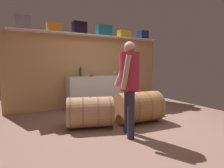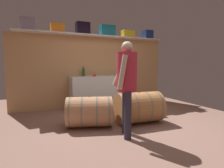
# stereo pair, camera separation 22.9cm
# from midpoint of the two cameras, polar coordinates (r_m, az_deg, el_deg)

# --- Properties ---
(ground_plane) EXTENTS (5.82, 7.68, 0.02)m
(ground_plane) POSITION_cam_midpoint_polar(r_m,az_deg,el_deg) (4.03, 0.29, -11.75)
(ground_plane) COLOR #8E695A
(back_wall_panel) EXTENTS (4.62, 0.10, 2.04)m
(back_wall_panel) POSITION_cam_midpoint_polar(r_m,az_deg,el_deg) (5.39, -8.02, 3.80)
(back_wall_panel) COLOR tan
(back_wall_panel) RESTS_ON ground
(high_shelf_board) EXTENTS (4.25, 0.40, 0.03)m
(high_shelf_board) POSITION_cam_midpoint_polar(r_m,az_deg,el_deg) (5.31, -7.64, 14.97)
(high_shelf_board) COLOR silver
(high_shelf_board) RESTS_ON back_wall_panel
(toolcase_grey) EXTENTS (0.35, 0.26, 0.31)m
(toolcase_grey) POSITION_cam_midpoint_polar(r_m,az_deg,el_deg) (5.03, -27.58, 16.84)
(toolcase_grey) COLOR gray
(toolcase_grey) RESTS_ON high_shelf_board
(toolcase_orange) EXTENTS (0.35, 0.22, 0.24)m
(toolcase_orange) POSITION_cam_midpoint_polar(r_m,az_deg,el_deg) (5.08, -19.30, 16.65)
(toolcase_orange) COLOR orange
(toolcase_orange) RESTS_ON high_shelf_board
(toolcase_black) EXTENTS (0.37, 0.26, 0.32)m
(toolcase_black) POSITION_cam_midpoint_polar(r_m,az_deg,el_deg) (5.23, -11.61, 17.02)
(toolcase_black) COLOR black
(toolcase_black) RESTS_ON high_shelf_board
(toolcase_teal) EXTENTS (0.44, 0.26, 0.31)m
(toolcase_teal) POSITION_cam_midpoint_polar(r_m,az_deg,el_deg) (5.47, -3.83, 16.54)
(toolcase_teal) COLOR #177486
(toolcase_teal) RESTS_ON high_shelf_board
(toolcase_yellow) EXTENTS (0.40, 0.22, 0.22)m
(toolcase_yellow) POSITION_cam_midpoint_polar(r_m,az_deg,el_deg) (5.77, 2.68, 15.54)
(toolcase_yellow) COLOR yellow
(toolcase_yellow) RESTS_ON high_shelf_board
(toolcase_navy) EXTENTS (0.29, 0.27, 0.27)m
(toolcase_navy) POSITION_cam_midpoint_polar(r_m,az_deg,el_deg) (6.16, 8.71, 15.11)
(toolcase_navy) COLOR navy
(toolcase_navy) RESTS_ON high_shelf_board
(work_cabinet) EXTENTS (1.64, 0.54, 0.91)m
(work_cabinet) POSITION_cam_midpoint_polar(r_m,az_deg,el_deg) (5.15, -6.25, -2.56)
(work_cabinet) COLOR white
(work_cabinet) RESTS_ON ground
(wine_bottle_green) EXTENTS (0.07, 0.07, 0.28)m
(wine_bottle_green) POSITION_cam_midpoint_polar(r_m,az_deg,el_deg) (5.10, -11.30, 3.84)
(wine_bottle_green) COLOR #265A2A
(wine_bottle_green) RESTS_ON work_cabinet
(wine_glass) EXTENTS (0.07, 0.07, 0.13)m
(wine_glass) POSITION_cam_midpoint_polar(r_m,az_deg,el_deg) (5.50, -0.37, 3.66)
(wine_glass) COLOR white
(wine_glass) RESTS_ON work_cabinet
(red_funnel) EXTENTS (0.11, 0.11, 0.10)m
(red_funnel) POSITION_cam_midpoint_polar(r_m,az_deg,el_deg) (4.91, -7.74, 2.95)
(red_funnel) COLOR red
(red_funnel) RESTS_ON work_cabinet
(wine_barrel_near) EXTENTS (0.99, 0.72, 0.66)m
(wine_barrel_near) POSITION_cam_midpoint_polar(r_m,az_deg,el_deg) (3.89, 6.74, -7.30)
(wine_barrel_near) COLOR #B07743
(wine_barrel_near) RESTS_ON ground
(wine_barrel_far) EXTENTS (1.02, 0.83, 0.61)m
(wine_barrel_far) POSITION_cam_midpoint_polar(r_m,az_deg,el_deg) (3.60, -8.79, -8.82)
(wine_barrel_far) COLOR tan
(wine_barrel_far) RESTS_ON ground
(winemaker_pouring) EXTENTS (0.42, 0.52, 1.61)m
(winemaker_pouring) POSITION_cam_midpoint_polar(r_m,az_deg,el_deg) (3.03, 3.26, 1.63)
(winemaker_pouring) COLOR #2C2A3C
(winemaker_pouring) RESTS_ON ground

